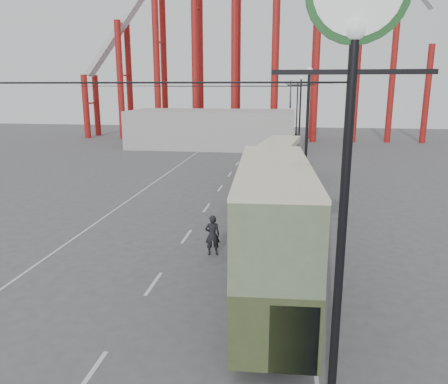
% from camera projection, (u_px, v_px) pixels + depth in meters
% --- Properties ---
extents(ground, '(160.00, 160.00, 0.00)m').
position_uv_depth(ground, '(146.00, 338.00, 14.28)').
color(ground, '#4F4F52').
rests_on(ground, ground).
extents(road_markings, '(12.52, 120.00, 0.01)m').
position_uv_depth(road_markings, '(217.00, 195.00, 33.35)').
color(road_markings, silver).
rests_on(road_markings, ground).
extents(lamp_post_near, '(3.20, 0.44, 10.80)m').
position_uv_depth(lamp_post_near, '(351.00, 95.00, 8.76)').
color(lamp_post_near, black).
rests_on(lamp_post_near, ground).
extents(lamp_post_mid, '(3.20, 0.44, 9.32)m').
position_uv_depth(lamp_post_mid, '(307.00, 138.00, 29.71)').
color(lamp_post_mid, black).
rests_on(lamp_post_mid, ground).
extents(lamp_post_far, '(3.20, 0.44, 9.32)m').
position_uv_depth(lamp_post_far, '(300.00, 117.00, 50.87)').
color(lamp_post_far, black).
rests_on(lamp_post_far, ground).
extents(lamp_post_distant, '(3.20, 0.44, 9.32)m').
position_uv_depth(lamp_post_distant, '(297.00, 108.00, 72.03)').
color(lamp_post_distant, black).
rests_on(lamp_post_distant, ground).
extents(fairground_shed, '(22.00, 10.00, 5.00)m').
position_uv_depth(fairground_shed, '(212.00, 129.00, 59.76)').
color(fairground_shed, '#A7A7A2').
rests_on(fairground_shed, ground).
extents(double_decker_bus, '(3.05, 10.10, 5.36)m').
position_uv_depth(double_decker_bus, '(273.00, 228.00, 15.93)').
color(double_decker_bus, '#394826').
rests_on(double_decker_bus, ground).
extents(single_decker_green, '(3.23, 12.13, 3.40)m').
position_uv_depth(single_decker_green, '(266.00, 191.00, 26.22)').
color(single_decker_green, '#677756').
rests_on(single_decker_green, ground).
extents(single_decker_cream, '(4.06, 11.22, 3.41)m').
position_uv_depth(single_decker_cream, '(278.00, 159.00, 38.18)').
color(single_decker_cream, beige).
rests_on(single_decker_cream, ground).
extents(pedestrian, '(0.83, 0.65, 2.01)m').
position_uv_depth(pedestrian, '(212.00, 235.00, 21.24)').
color(pedestrian, black).
rests_on(pedestrian, ground).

